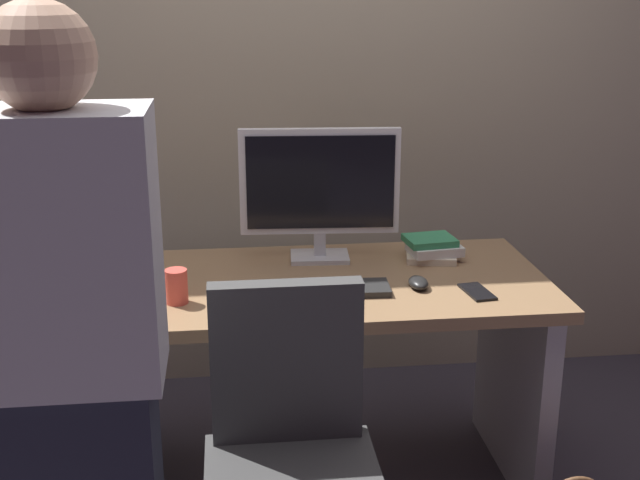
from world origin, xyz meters
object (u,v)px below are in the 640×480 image
(person_at_desk, at_px, (73,381))
(keyboard, at_px, (320,289))
(cell_phone, at_px, (477,292))
(book_stack, at_px, (432,249))
(mouse, at_px, (418,283))
(desk, at_px, (318,344))
(cup_near_keyboard, at_px, (177,286))
(monitor, at_px, (320,187))

(person_at_desk, bearing_deg, keyboard, 48.58)
(person_at_desk, bearing_deg, cell_phone, 30.16)
(cell_phone, bearing_deg, book_stack, 92.83)
(cell_phone, bearing_deg, keyboard, 164.62)
(keyboard, relative_size, mouse, 4.30)
(desk, height_order, book_stack, book_stack)
(person_at_desk, relative_size, cell_phone, 11.38)
(desk, distance_m, cup_near_keyboard, 0.54)
(mouse, relative_size, book_stack, 0.50)
(monitor, xyz_separation_m, book_stack, (0.38, -0.05, -0.22))
(desk, distance_m, cell_phone, 0.56)
(desk, xyz_separation_m, book_stack, (0.41, 0.15, 0.27))
(desk, relative_size, cup_near_keyboard, 14.17)
(person_at_desk, distance_m, keyboard, 0.94)
(desk, xyz_separation_m, monitor, (0.03, 0.20, 0.49))
(person_at_desk, height_order, cup_near_keyboard, person_at_desk)
(keyboard, distance_m, cup_near_keyboard, 0.44)
(person_at_desk, distance_m, book_stack, 1.42)
(desk, xyz_separation_m, cup_near_keyboard, (-0.44, -0.15, 0.28))
(monitor, bearing_deg, book_stack, -7.09)
(keyboard, bearing_deg, cup_near_keyboard, -172.25)
(person_at_desk, height_order, monitor, person_at_desk)
(mouse, bearing_deg, book_stack, 67.50)
(desk, distance_m, book_stack, 0.52)
(desk, bearing_deg, mouse, -19.69)
(book_stack, relative_size, cell_phone, 1.39)
(person_at_desk, relative_size, mouse, 16.39)
(person_at_desk, height_order, cell_phone, person_at_desk)
(keyboard, distance_m, mouse, 0.31)
(keyboard, distance_m, cell_phone, 0.49)
(book_stack, bearing_deg, monitor, 172.91)
(monitor, height_order, book_stack, monitor)
(mouse, bearing_deg, desk, 160.31)
(desk, relative_size, person_at_desk, 0.90)
(mouse, height_order, cup_near_keyboard, cup_near_keyboard)
(monitor, xyz_separation_m, keyboard, (-0.03, -0.31, -0.25))
(cup_near_keyboard, bearing_deg, cell_phone, -1.57)
(book_stack, height_order, cell_phone, book_stack)
(keyboard, bearing_deg, person_at_desk, -128.65)
(desk, bearing_deg, book_stack, 20.30)
(book_stack, bearing_deg, cell_phone, -79.25)
(book_stack, bearing_deg, keyboard, -147.79)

